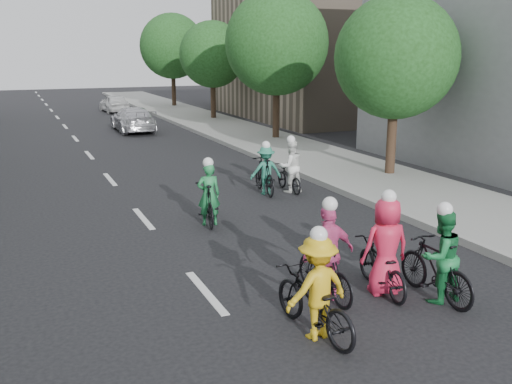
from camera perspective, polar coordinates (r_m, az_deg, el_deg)
ground at (r=10.32m, az=-5.03°, el=-9.98°), size 120.00×120.00×0.00m
sidewalk_right at (r=22.27m, az=6.33°, el=3.24°), size 4.00×80.00×0.15m
curb_right at (r=21.38m, az=1.79°, el=2.91°), size 0.18×80.00×0.18m
bldg_se at (r=38.02m, az=6.53°, el=13.58°), size 10.00×14.00×8.00m
tree_r_0 at (r=19.50m, az=13.84°, el=12.93°), size 4.00×4.00×5.97m
tree_r_1 at (r=27.23m, az=2.07°, el=14.64°), size 4.80×4.80×6.93m
tree_r_2 at (r=35.56m, az=-4.38°, el=13.55°), size 4.00×4.00×5.97m
tree_r_3 at (r=44.16m, az=-8.37°, el=14.23°), size 4.80×4.80×6.93m
cyclist_0 at (r=8.64m, az=5.93°, el=-10.31°), size 1.09×1.99×1.74m
cyclist_1 at (r=10.24m, az=17.75°, el=-6.79°), size 0.80×1.81×1.76m
cyclist_2 at (r=9.85m, az=7.06°, el=-6.99°), size 1.02×1.67×1.84m
cyclist_3 at (r=14.05m, az=-4.83°, el=-0.84°), size 0.81×1.81×1.69m
cyclist_4 at (r=17.29m, az=3.39°, el=2.04°), size 0.78×1.56×1.73m
cyclist_5 at (r=17.01m, az=0.91°, el=1.91°), size 1.00×1.87×1.60m
cyclist_6 at (r=10.31m, az=12.63°, el=-6.36°), size 0.92×1.83×1.89m
follow_car_lead at (r=31.16m, az=-12.21°, el=7.13°), size 1.87×4.52×1.31m
follow_car_trail at (r=41.46m, az=-14.00°, el=8.61°), size 1.70×3.78×1.26m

